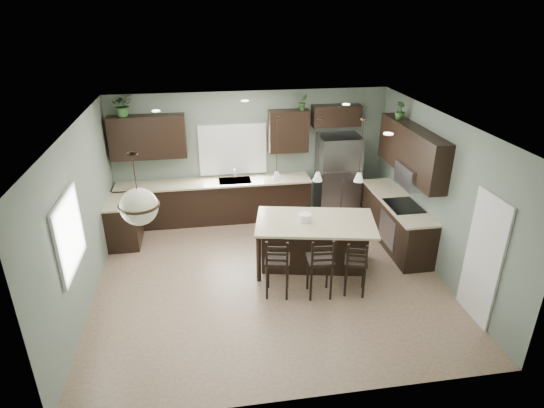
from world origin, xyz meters
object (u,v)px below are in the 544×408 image
Objects in this scene: serving_dish at (305,218)px; bar_stool_right at (356,267)px; bar_stool_left at (277,266)px; kitchen_island at (315,244)px; plant_back_left at (123,105)px; bar_stool_center at (320,266)px; refrigerator at (337,176)px.

serving_dish reaches higher than bar_stool_right.
bar_stool_right is (1.29, -0.15, -0.04)m from bar_stool_left.
kitchen_island is at bearing 55.65° from bar_stool_left.
bar_stool_left reaches higher than serving_dish.
serving_dish is (-0.20, 0.04, 0.53)m from kitchen_island.
plant_back_left is (-3.23, 2.26, 1.64)m from serving_dish.
bar_stool_center is 2.42× the size of plant_back_left.
bar_stool_center is (-0.14, -0.89, 0.10)m from kitchen_island.
kitchen_island is at bearing -11.58° from serving_dish.
plant_back_left is at bearing 145.00° from serving_dish.
bar_stool_right is 5.49m from plant_back_left.
serving_dish is 4.27m from plant_back_left.
refrigerator is at bearing 75.76° from kitchen_island.
serving_dish is 0.52× the size of plant_back_left.
plant_back_left reaches higher than bar_stool_right.
bar_stool_left is 1.30m from bar_stool_right.
bar_stool_left is 1.08× the size of bar_stool_right.
refrigerator is 1.69× the size of bar_stool_left.
kitchen_island is at bearing 85.10° from bar_stool_center.
kitchen_island is 1.13m from bar_stool_left.
bar_stool_center reaches higher than serving_dish.
bar_stool_center is at bearing -87.10° from kitchen_island.
kitchen_island is 2.09× the size of bar_stool_right.
plant_back_left is (-2.61, 3.07, 2.08)m from bar_stool_left.
bar_stool_left is at bearing -127.62° from serving_dish.
bar_stool_right is 2.19× the size of plant_back_left.
kitchen_island is 0.57m from serving_dish.
bar_stool_right is at bearing 5.76° from bar_stool_left.
bar_stool_left reaches higher than bar_stool_right.
refrigerator is 4.01× the size of plant_back_left.
plant_back_left is (-4.46, 0.16, 1.71)m from refrigerator.
serving_dish is 0.24× the size of bar_stool_right.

